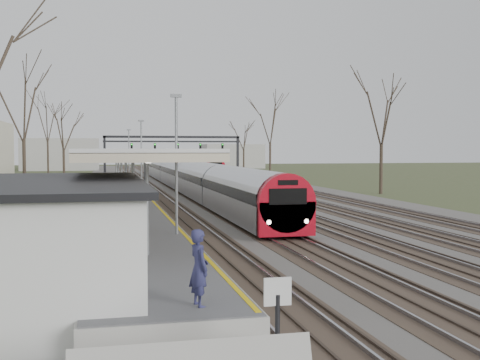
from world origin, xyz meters
name	(u,v)px	position (x,y,z in m)	size (l,w,h in m)	color
track_bed	(205,187)	(0.26, 55.00, 0.06)	(24.00, 160.00, 0.22)	#474442
platform	(120,198)	(-9.05, 37.50, 0.50)	(3.50, 69.00, 1.00)	#9E9B93
canopy	(122,151)	(-9.05, 32.99, 3.93)	(4.10, 50.00, 3.11)	slate
station_building	(11,251)	(-12.50, 8.00, 1.60)	(6.00, 9.00, 3.20)	silver
signal_gantry	(173,143)	(0.29, 84.99, 4.91)	(21.00, 0.59, 6.08)	black
tree_west_far	(23,104)	(-17.00, 48.00, 8.02)	(5.50, 5.50, 11.33)	#2D231C
tree_east_far	(382,113)	(14.00, 42.00, 7.29)	(5.00, 5.00, 10.30)	#2D231C
train_near	(180,174)	(-2.50, 54.60, 1.48)	(2.62, 75.21, 3.05)	#A6A9B0
train_far	(186,163)	(4.50, 101.60, 1.48)	(2.62, 60.21, 3.05)	#A6A9B0
passenger	(199,268)	(-8.46, 4.00, 1.77)	(0.56, 0.37, 1.55)	navy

